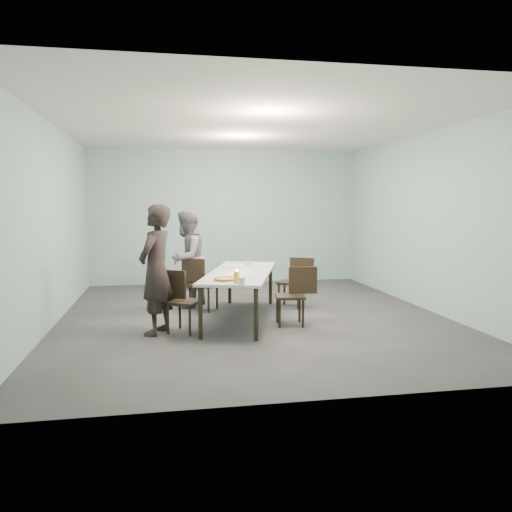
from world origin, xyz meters
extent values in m
plane|color=#333335|center=(0.00, 0.00, 0.00)|extent=(7.00, 7.00, 0.00)
cube|color=#94BBBA|center=(0.00, 3.50, 1.50)|extent=(6.00, 0.02, 3.00)
cube|color=#94BBBA|center=(0.00, -3.50, 1.50)|extent=(6.00, 0.02, 3.00)
cube|color=#94BBBA|center=(-3.00, 0.00, 1.50)|extent=(0.02, 7.00, 3.00)
cube|color=#94BBBA|center=(3.00, 0.00, 1.50)|extent=(0.02, 7.00, 3.00)
cube|color=white|center=(0.00, 0.00, 3.00)|extent=(6.00, 7.00, 0.02)
cube|color=white|center=(-0.22, -0.16, 0.73)|extent=(1.60, 2.75, 0.04)
cylinder|color=black|center=(-0.92, -1.23, 0.35)|extent=(0.06, 0.06, 0.71)
cylinder|color=black|center=(-0.22, 1.11, 0.35)|extent=(0.06, 0.06, 0.71)
cylinder|color=black|center=(-0.21, -1.44, 0.35)|extent=(0.06, 0.06, 0.71)
cylinder|color=black|center=(0.49, 0.90, 0.35)|extent=(0.06, 0.06, 0.71)
cube|color=black|center=(-1.11, -0.82, 0.43)|extent=(0.58, 0.58, 0.04)
cube|color=black|center=(-1.27, -0.72, 0.67)|extent=(0.38, 0.25, 0.40)
cylinder|color=black|center=(-1.34, -0.88, 0.21)|extent=(0.04, 0.04, 0.41)
cylinder|color=black|center=(-1.17, -0.59, 0.21)|extent=(0.04, 0.04, 0.41)
cylinder|color=black|center=(-1.05, -1.05, 0.21)|extent=(0.04, 0.04, 0.41)
cylinder|color=black|center=(-0.88, -0.76, 0.21)|extent=(0.04, 0.04, 0.41)
cube|color=black|center=(-0.74, 0.60, 0.43)|extent=(0.57, 0.57, 0.04)
cube|color=black|center=(-0.90, 0.69, 0.67)|extent=(0.38, 0.25, 0.40)
cylinder|color=black|center=(-0.97, 0.54, 0.21)|extent=(0.04, 0.04, 0.41)
cylinder|color=black|center=(-0.80, 0.83, 0.21)|extent=(0.04, 0.04, 0.41)
cylinder|color=black|center=(-0.67, 0.37, 0.21)|extent=(0.04, 0.04, 0.41)
cylinder|color=black|center=(-0.50, 0.66, 0.21)|extent=(0.04, 0.04, 0.41)
cube|color=black|center=(0.44, -0.68, 0.43)|extent=(0.47, 0.47, 0.04)
cube|color=black|center=(0.63, -0.70, 0.67)|extent=(0.42, 0.09, 0.40)
cylinder|color=black|center=(0.63, -0.53, 0.21)|extent=(0.04, 0.04, 0.41)
cylinder|color=black|center=(0.59, -0.87, 0.21)|extent=(0.04, 0.04, 0.41)
cylinder|color=black|center=(0.29, -0.49, 0.21)|extent=(0.04, 0.04, 0.41)
cylinder|color=black|center=(0.25, -0.83, 0.21)|extent=(0.04, 0.04, 0.41)
cube|color=black|center=(0.78, 0.59, 0.43)|extent=(0.57, 0.57, 0.04)
cube|color=black|center=(0.95, 0.49, 0.67)|extent=(0.38, 0.24, 0.40)
cylinder|color=black|center=(1.02, 0.65, 0.21)|extent=(0.04, 0.04, 0.41)
cylinder|color=black|center=(0.85, 0.35, 0.21)|extent=(0.04, 0.04, 0.41)
cylinder|color=black|center=(0.72, 0.82, 0.21)|extent=(0.04, 0.04, 0.41)
cylinder|color=black|center=(0.55, 0.52, 0.21)|extent=(0.04, 0.04, 0.41)
imported|color=black|center=(-1.49, -0.83, 0.89)|extent=(0.68, 0.78, 1.79)
imported|color=slate|center=(-1.00, 0.93, 0.85)|extent=(0.97, 1.03, 1.69)
cylinder|color=white|center=(-0.57, -1.05, 0.76)|extent=(0.34, 0.34, 0.01)
cylinder|color=#D3B578|center=(-0.57, -1.05, 0.77)|extent=(0.30, 0.30, 0.01)
torus|color=brown|center=(-0.57, -1.05, 0.77)|extent=(0.32, 0.32, 0.03)
cylinder|color=white|center=(-0.16, -0.66, 0.76)|extent=(0.18, 0.18, 0.01)
cylinder|color=yellow|center=(-0.45, -1.31, 0.82)|extent=(0.08, 0.08, 0.15)
cylinder|color=silver|center=(-0.39, -1.41, 0.80)|extent=(0.08, 0.08, 0.09)
cylinder|color=silver|center=(-0.30, -0.34, 0.77)|extent=(0.06, 0.06, 0.03)
cylinder|color=orange|center=(-0.30, -0.34, 0.79)|extent=(0.04, 0.04, 0.01)
cylinder|color=yellow|center=(0.03, 0.59, 0.79)|extent=(0.07, 0.07, 0.08)
cube|color=silver|center=(-0.20, 0.64, 0.75)|extent=(0.35, 0.30, 0.01)
camera|label=1|loc=(-1.37, -7.73, 1.80)|focal=35.00mm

